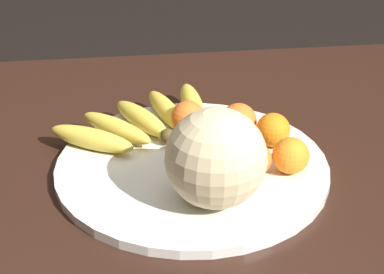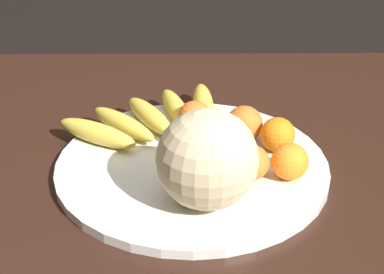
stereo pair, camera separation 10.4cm
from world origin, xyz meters
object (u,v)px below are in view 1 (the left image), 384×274
Objects in this scene: banana_bunch at (144,119)px; orange_mid_center at (291,156)px; orange_front_right at (238,121)px; orange_side_extra at (273,130)px; fruit_bowl at (192,167)px; orange_front_left at (200,149)px; kitchen_table at (236,216)px; orange_back_right at (207,132)px; orange_top_small at (188,117)px; orange_back_left at (254,159)px; melon at (216,158)px.

banana_bunch is 4.85× the size of orange_mid_center.
orange_front_right reaches higher than orange_side_extra.
orange_side_extra is at bearing -142.58° from banana_bunch.
orange_mid_center is (-0.15, 0.04, 0.04)m from fruit_bowl.
orange_mid_center is (-0.14, 0.04, -0.00)m from orange_front_left.
orange_side_extra is at bearing -137.64° from kitchen_table.
orange_back_right is 1.03× the size of orange_top_small.
orange_top_small is (0.09, -0.03, -0.00)m from orange_front_right.
orange_front_right is at bearing -138.65° from banana_bunch.
orange_front_left is 0.12m from orange_top_small.
banana_bunch is 0.16m from orange_front_left.
orange_back_left is 0.10m from orange_side_extra.
orange_mid_center is 0.06m from orange_back_left.
orange_top_small reaches higher than kitchen_table.
banana_bunch is (0.14, -0.15, 0.12)m from kitchen_table.
orange_back_right is 0.11m from orange_side_extra.
melon is 2.53× the size of orange_mid_center.
kitchen_table is at bearing 120.29° from orange_back_right.
fruit_bowl is 0.16m from orange_side_extra.
orange_back_right is at bearing -159.57° from banana_bunch.
orange_mid_center is 0.98× the size of orange_top_small.
fruit_bowl is at bearing 86.74° from orange_top_small.
orange_back_right is at bearing -94.05° from melon.
orange_front_right is 1.06× the size of orange_top_small.
orange_front_left is 0.14m from orange_side_extra.
orange_side_extra reaches higher than fruit_bowl.
banana_bunch is 0.08m from orange_top_small.
kitchen_table is 0.15m from orange_mid_center.
orange_mid_center is (-0.06, 0.12, -0.00)m from orange_front_right.
fruit_bowl is at bearing -79.30° from melon.
melon is 0.16m from orange_mid_center.
orange_back_right is at bearing -109.71° from orange_front_left.
banana_bunch is 4.86× the size of orange_side_extra.
melon reaches higher than orange_back_left.
kitchen_table is at bearing 42.36° from orange_side_extra.
kitchen_table is 0.24m from banana_bunch.
orange_front_left is at bearing -13.32° from kitchen_table.
orange_mid_center reaches higher than orange_back_left.
orange_back_left is (-0.02, 0.02, 0.13)m from kitchen_table.
kitchen_table is at bearing 117.44° from orange_top_small.
melon reaches higher than orange_top_small.
banana_bunch is at bearing -46.80° from kitchen_table.
orange_back_left is (-0.07, -0.07, -0.05)m from melon.
kitchen_table is at bearing -14.76° from orange_mid_center.
orange_top_small is at bearing -66.11° from orange_back_right.
fruit_bowl is at bearing -35.31° from orange_front_left.
orange_back_left reaches higher than fruit_bowl.
orange_back_left reaches higher than kitchen_table.
orange_mid_center is at bearing 134.50° from orange_top_small.
orange_top_small is (0.03, -0.06, -0.00)m from orange_back_right.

